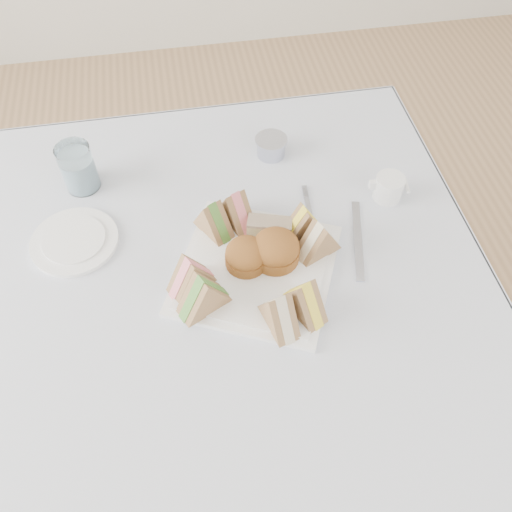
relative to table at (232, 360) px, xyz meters
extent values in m
plane|color=#9E7751|center=(0.00, 0.00, -0.37)|extent=(4.00, 4.00, 0.00)
cube|color=brown|center=(0.00, 0.00, 0.00)|extent=(0.90, 0.90, 0.74)
cube|color=silver|center=(0.00, 0.00, 0.37)|extent=(1.02, 1.02, 0.01)
cube|color=white|center=(0.06, -0.01, 0.38)|extent=(0.38, 0.38, 0.01)
cylinder|color=#965826|center=(0.04, 0.01, 0.42)|extent=(0.11, 0.11, 0.05)
cylinder|color=#965826|center=(0.10, 0.01, 0.42)|extent=(0.10, 0.10, 0.06)
cube|color=tan|center=(0.10, 0.07, 0.41)|extent=(0.09, 0.06, 0.04)
cylinder|color=white|center=(-0.29, 0.13, 0.38)|extent=(0.23, 0.23, 0.01)
cylinder|color=white|center=(-0.27, 0.29, 0.43)|extent=(0.09, 0.09, 0.11)
cylinder|color=#B0B3C7|center=(0.15, 0.31, 0.40)|extent=(0.10, 0.10, 0.04)
cube|color=#B0B3C7|center=(0.27, 0.03, 0.38)|extent=(0.06, 0.20, 0.00)
cube|color=#B0B3C7|center=(0.19, 0.07, 0.38)|extent=(0.02, 0.18, 0.00)
cylinder|color=white|center=(0.37, 0.14, 0.40)|extent=(0.07, 0.07, 0.05)
camera|label=1|loc=(-0.05, -0.60, 1.23)|focal=38.00mm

